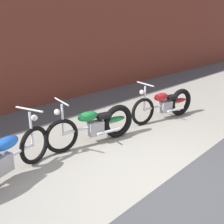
{
  "coord_description": "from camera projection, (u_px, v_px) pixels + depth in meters",
  "views": [
    {
      "loc": [
        -3.05,
        -1.86,
        2.35
      ],
      "look_at": [
        0.39,
        1.44,
        0.75
      ],
      "focal_mm": 42.29,
      "sensor_mm": 36.0,
      "label": 1
    }
  ],
  "objects": [
    {
      "name": "motorcycle_green",
      "position": [
        98.0,
        124.0,
        5.38
      ],
      "size": [
        1.98,
        0.72,
        1.03
      ],
      "rotation": [
        0.0,
        0.0,
        2.93
      ],
      "color": "black",
      "rests_on": "ground"
    },
    {
      "name": "sidewalk_slab",
      "position": [
        87.0,
        149.0,
        5.21
      ],
      "size": [
        36.0,
        3.5,
        0.01
      ],
      "primitive_type": "cube",
      "color": "#9E998E",
      "rests_on": "ground"
    },
    {
      "name": "ground_plane",
      "position": [
        162.0,
        184.0,
        4.06
      ],
      "size": [
        80.0,
        80.0,
        0.0
      ],
      "primitive_type": "plane",
      "color": "#47474C"
    },
    {
      "name": "motorcycle_red",
      "position": [
        167.0,
        104.0,
        6.75
      ],
      "size": [
        1.98,
        0.73,
        1.03
      ],
      "rotation": [
        0.0,
        0.0,
        2.92
      ],
      "color": "black",
      "rests_on": "ground"
    }
  ]
}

